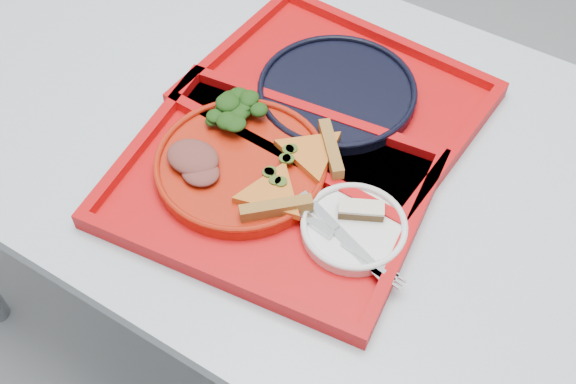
{
  "coord_description": "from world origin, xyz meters",
  "views": [
    {
      "loc": [
        0.35,
        -0.67,
        1.61
      ],
      "look_at": [
        0.01,
        -0.12,
        0.78
      ],
      "focal_mm": 45.0,
      "sensor_mm": 36.0,
      "label": 1
    }
  ],
  "objects_px": {
    "tray_far": "(336,99)",
    "dinner_plate": "(241,166)",
    "dessert_bar": "(361,210)",
    "tray_main": "(268,192)",
    "navy_plate": "(337,93)"
  },
  "relations": [
    {
      "from": "tray_main",
      "to": "dessert_bar",
      "type": "height_order",
      "value": "dessert_bar"
    },
    {
      "from": "tray_far",
      "to": "dinner_plate",
      "type": "distance_m",
      "value": 0.22
    },
    {
      "from": "dessert_bar",
      "to": "navy_plate",
      "type": "bearing_deg",
      "value": 100.45
    },
    {
      "from": "dinner_plate",
      "to": "navy_plate",
      "type": "relative_size",
      "value": 1.0
    },
    {
      "from": "dinner_plate",
      "to": "dessert_bar",
      "type": "xyz_separation_m",
      "value": [
        0.2,
        0.01,
        0.01
      ]
    },
    {
      "from": "dinner_plate",
      "to": "dessert_bar",
      "type": "relative_size",
      "value": 3.75
    },
    {
      "from": "tray_main",
      "to": "tray_far",
      "type": "relative_size",
      "value": 1.0
    },
    {
      "from": "dessert_bar",
      "to": "tray_main",
      "type": "bearing_deg",
      "value": 162.84
    },
    {
      "from": "tray_main",
      "to": "navy_plate",
      "type": "height_order",
      "value": "navy_plate"
    },
    {
      "from": "tray_far",
      "to": "navy_plate",
      "type": "bearing_deg",
      "value": 0.0
    },
    {
      "from": "tray_far",
      "to": "dessert_bar",
      "type": "xyz_separation_m",
      "value": [
        0.15,
        -0.2,
        0.03
      ]
    },
    {
      "from": "tray_far",
      "to": "dessert_bar",
      "type": "height_order",
      "value": "dessert_bar"
    },
    {
      "from": "dinner_plate",
      "to": "tray_far",
      "type": "bearing_deg",
      "value": 78.26
    },
    {
      "from": "tray_far",
      "to": "dinner_plate",
      "type": "height_order",
      "value": "dinner_plate"
    },
    {
      "from": "tray_far",
      "to": "dessert_bar",
      "type": "relative_size",
      "value": 6.49
    }
  ]
}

